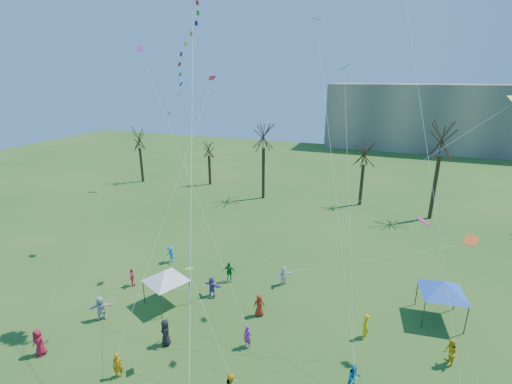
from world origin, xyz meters
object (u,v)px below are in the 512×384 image
at_px(distant_building, 462,119).
at_px(canopy_tent_white, 165,276).
at_px(big_box_kite, 187,62).
at_px(canopy_tent_blue, 444,287).

xyz_separation_m(distant_building, canopy_tent_white, (-30.05, -74.09, -5.04)).
xyz_separation_m(distant_building, big_box_kite, (-27.35, -73.64, 10.17)).
bearing_deg(canopy_tent_blue, canopy_tent_white, -164.61).
bearing_deg(distant_building, big_box_kite, -110.38).
height_order(big_box_kite, canopy_tent_blue, big_box_kite).
height_order(canopy_tent_white, canopy_tent_blue, canopy_tent_blue).
height_order(big_box_kite, canopy_tent_white, big_box_kite).
bearing_deg(big_box_kite, canopy_tent_white, -170.60).
distance_m(big_box_kite, canopy_tent_white, 15.45).
bearing_deg(canopy_tent_white, canopy_tent_blue, 15.39).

